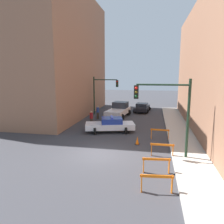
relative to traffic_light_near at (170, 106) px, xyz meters
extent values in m
plane|color=#38383D|center=(-4.73, -0.39, -3.53)|extent=(120.00, 120.00, 0.00)
cube|color=#B2ADA3|center=(1.47, -0.39, -3.47)|extent=(2.40, 44.00, 0.12)
cube|color=#93664C|center=(-16.73, 13.61, 4.42)|extent=(14.00, 20.00, 15.89)
cylinder|color=black|center=(1.17, 0.01, -0.81)|extent=(0.18, 0.18, 5.20)
cylinder|color=black|center=(-0.53, 0.01, 1.39)|extent=(3.40, 0.12, 0.12)
cube|color=black|center=(-2.23, 0.01, 0.89)|extent=(0.30, 0.22, 0.90)
sphere|color=red|center=(-2.23, -0.14, 1.16)|extent=(0.18, 0.18, 0.18)
sphere|color=#4C3D0C|center=(-2.23, -0.14, 0.89)|extent=(0.18, 0.18, 0.18)
sphere|color=#0C4219|center=(-2.23, -0.14, 0.62)|extent=(0.18, 0.18, 0.18)
cylinder|color=black|center=(-9.13, 14.20, -0.93)|extent=(0.18, 0.18, 5.20)
cylinder|color=black|center=(-7.53, 14.20, 1.27)|extent=(3.20, 0.12, 0.12)
cube|color=black|center=(-5.93, 14.20, 0.77)|extent=(0.30, 0.22, 0.90)
sphere|color=red|center=(-5.93, 14.05, 1.04)|extent=(0.18, 0.18, 0.18)
sphere|color=#4C3D0C|center=(-5.93, 14.05, 0.77)|extent=(0.18, 0.18, 0.18)
sphere|color=#0C4219|center=(-5.93, 14.05, 0.50)|extent=(0.18, 0.18, 0.18)
cube|color=white|center=(-5.20, 5.71, -2.93)|extent=(5.02, 2.99, 0.55)
cube|color=navy|center=(-5.02, 5.76, -2.39)|extent=(2.32, 2.08, 0.52)
cylinder|color=black|center=(-6.39, 4.52, -3.20)|extent=(0.38, 0.69, 0.66)
cylinder|color=black|center=(-6.82, 6.16, -3.20)|extent=(0.38, 0.69, 0.66)
cylinder|color=black|center=(-3.57, 5.26, -3.20)|extent=(0.38, 0.69, 0.66)
cylinder|color=black|center=(-4.01, 6.91, -3.20)|extent=(0.38, 0.69, 0.66)
cube|color=#2633BF|center=(-5.02, 5.76, -2.07)|extent=(0.55, 1.39, 0.12)
cube|color=silver|center=(-5.58, 12.95, -2.78)|extent=(2.68, 5.61, 0.70)
cube|color=#2D333D|center=(-5.44, 14.02, -2.03)|extent=(2.05, 1.95, 0.80)
cylinder|color=black|center=(-6.28, 14.73, -3.13)|extent=(0.83, 0.36, 0.80)
cylinder|color=black|center=(-4.45, 14.49, -3.13)|extent=(0.83, 0.36, 0.80)
cylinder|color=black|center=(-6.71, 11.41, -3.13)|extent=(0.83, 0.36, 0.80)
cylinder|color=black|center=(-4.88, 11.17, -3.13)|extent=(0.83, 0.36, 0.80)
cube|color=black|center=(-2.74, 17.61, -2.96)|extent=(2.19, 4.45, 0.52)
cube|color=#232833|center=(-2.75, 17.44, -2.46)|extent=(1.74, 1.94, 0.48)
cylinder|color=black|center=(-3.44, 19.02, -3.22)|extent=(0.64, 0.28, 0.62)
cylinder|color=black|center=(-1.79, 18.86, -3.22)|extent=(0.64, 0.28, 0.62)
cylinder|color=black|center=(-3.68, 16.36, -3.22)|extent=(0.64, 0.28, 0.62)
cylinder|color=black|center=(-2.03, 16.21, -3.22)|extent=(0.64, 0.28, 0.62)
cylinder|color=#382D23|center=(-7.67, 7.77, -3.12)|extent=(0.37, 0.37, 0.82)
cylinder|color=maroon|center=(-7.67, 7.77, -2.40)|extent=(0.47, 0.47, 0.62)
sphere|color=tan|center=(-7.67, 7.77, -1.98)|extent=(0.29, 0.29, 0.22)
cylinder|color=#382D23|center=(-7.92, 11.52, -3.12)|extent=(0.37, 0.37, 0.82)
cylinder|color=navy|center=(-7.92, 11.52, -2.40)|extent=(0.48, 0.48, 0.62)
sphere|color=tan|center=(-7.92, 11.52, -1.98)|extent=(0.29, 0.29, 0.22)
cube|color=orange|center=(-0.79, -4.69, -2.70)|extent=(1.60, 0.22, 0.14)
cube|color=orange|center=(-1.51, -4.76, -3.08)|extent=(0.07, 0.16, 0.90)
cube|color=orange|center=(-0.07, -4.61, -3.08)|extent=(0.07, 0.16, 0.90)
cube|color=orange|center=(-0.80, -2.56, -2.70)|extent=(1.60, 0.23, 0.14)
cube|color=orange|center=(-1.51, -2.64, -3.08)|extent=(0.07, 0.16, 0.90)
cube|color=orange|center=(-0.08, -2.48, -3.08)|extent=(0.07, 0.16, 0.90)
cube|color=orange|center=(-0.39, 0.12, -2.70)|extent=(1.60, 0.06, 0.14)
cube|color=orange|center=(-1.11, 0.11, -3.08)|extent=(0.05, 0.16, 0.90)
cube|color=orange|center=(0.33, 0.12, -3.08)|extent=(0.05, 0.16, 0.90)
cube|color=orange|center=(-0.46, 4.16, -2.70)|extent=(1.60, 0.12, 0.14)
cube|color=orange|center=(-1.18, 4.19, -3.08)|extent=(0.06, 0.16, 0.90)
cube|color=orange|center=(0.26, 4.12, -3.08)|extent=(0.06, 0.16, 0.90)
cube|color=black|center=(-2.26, 2.35, -3.51)|extent=(0.36, 0.36, 0.04)
cone|color=#F2600C|center=(-2.26, 2.35, -3.18)|extent=(0.28, 0.28, 0.62)
camera|label=1|loc=(-1.05, -14.57, 2.12)|focal=35.00mm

